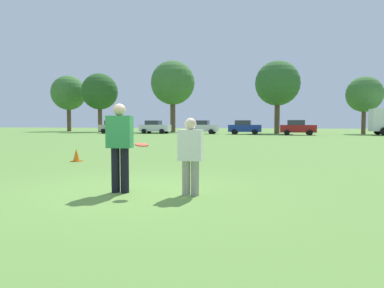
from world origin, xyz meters
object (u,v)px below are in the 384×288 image
at_px(parked_car_near_left, 115,127).
at_px(parked_car_near_right, 297,127).
at_px(player_thrower, 120,143).
at_px(parked_car_mid_right, 245,127).
at_px(parked_car_mid_left, 155,127).
at_px(frisbee, 142,145).
at_px(player_defender, 191,152).
at_px(traffic_cone, 76,155).
at_px(parked_car_center, 203,127).

bearing_deg(parked_car_near_left, parked_car_near_right, -0.45).
relative_size(player_thrower, parked_car_mid_right, 0.43).
height_order(player_thrower, parked_car_mid_left, parked_car_mid_left).
relative_size(parked_car_near_left, parked_car_near_right, 1.00).
distance_m(frisbee, parked_car_near_right, 38.00).
xyz_separation_m(player_defender, parked_car_near_left, (-21.86, 37.81, 0.08)).
bearing_deg(player_thrower, player_defender, 5.39).
height_order(player_thrower, player_defender, player_thrower).
relative_size(player_defender, frisbee, 5.55).
xyz_separation_m(traffic_cone, parked_car_center, (-3.75, 34.78, 0.69)).
relative_size(player_thrower, traffic_cone, 3.78).
height_order(parked_car_mid_left, parked_car_mid_right, same).
distance_m(player_defender, parked_car_near_right, 37.72).
height_order(traffic_cone, parked_car_near_left, parked_car_near_left).
bearing_deg(parked_car_center, player_thrower, -78.51).
xyz_separation_m(player_thrower, player_defender, (1.46, 0.14, -0.18)).
height_order(traffic_cone, parked_car_mid_right, parked_car_mid_right).
bearing_deg(parked_car_near_right, traffic_cone, -104.63).
bearing_deg(parked_car_mid_left, parked_car_near_left, -166.74).
xyz_separation_m(player_thrower, parked_car_mid_left, (-14.87, 39.25, -0.10)).
relative_size(frisbee, parked_car_near_left, 0.06).
bearing_deg(parked_car_near_right, frisbee, -95.67).
bearing_deg(player_thrower, traffic_cone, 131.49).
height_order(player_defender, parked_car_near_right, parked_car_near_right).
distance_m(traffic_cone, parked_car_near_right, 33.98).
bearing_deg(parked_car_near_left, frisbee, -61.18).
bearing_deg(frisbee, parked_car_mid_left, 111.36).
bearing_deg(parked_car_near_right, parked_car_near_left, 179.55).
bearing_deg(parked_car_center, parked_car_mid_left, -176.55).
bearing_deg(parked_car_near_right, parked_car_mid_right, 168.27).
xyz_separation_m(player_thrower, traffic_cone, (-4.32, 4.88, -0.80)).
bearing_deg(parked_car_near_left, parked_car_mid_right, 3.70).
xyz_separation_m(parked_car_near_left, parked_car_mid_left, (5.53, 1.30, 0.00)).
bearing_deg(parked_car_center, frisbee, -77.82).
relative_size(parked_car_mid_left, parked_car_mid_right, 1.00).
height_order(player_thrower, parked_car_center, parked_car_center).
bearing_deg(parked_car_mid_right, parked_car_mid_left, 179.39).
relative_size(frisbee, parked_car_mid_left, 0.06).
relative_size(traffic_cone, parked_car_mid_left, 0.11).
bearing_deg(traffic_cone, parked_car_center, 96.15).
relative_size(player_defender, parked_car_center, 0.36).
relative_size(frisbee, parked_car_center, 0.06).
relative_size(player_defender, parked_car_mid_left, 0.36).
bearing_deg(parked_car_mid_left, parked_car_center, 3.45).
distance_m(parked_car_center, parked_car_mid_right, 5.79).
bearing_deg(parked_car_near_left, player_thrower, -61.73).
distance_m(frisbee, parked_car_mid_left, 42.21).
distance_m(traffic_cone, parked_car_mid_left, 35.96).
height_order(player_defender, parked_car_center, parked_car_center).
bearing_deg(parked_car_near_right, parked_car_mid_left, 175.52).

